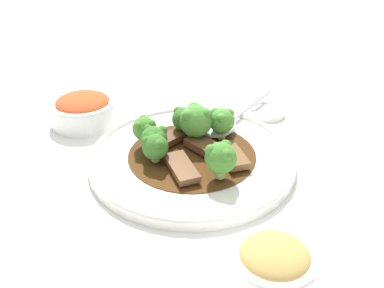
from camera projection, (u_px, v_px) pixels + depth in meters
ground_plane at (192, 163)px, 0.69m from camera, size 4.00×4.00×0.00m
main_plate at (192, 157)px, 0.68m from camera, size 0.31×0.31×0.02m
beef_strip_0 at (182, 168)px, 0.64m from camera, size 0.08×0.06×0.01m
beef_strip_1 at (208, 148)px, 0.68m from camera, size 0.07×0.08×0.01m
beef_strip_2 at (168, 139)px, 0.70m from camera, size 0.07×0.06×0.01m
beef_strip_3 at (232, 155)px, 0.66m from camera, size 0.07×0.06×0.01m
broccoli_floret_0 at (154, 139)px, 0.67m from camera, size 0.04×0.04×0.04m
broccoli_floret_1 at (221, 157)px, 0.61m from camera, size 0.04×0.04×0.05m
broccoli_floret_2 at (196, 120)px, 0.69m from camera, size 0.05×0.05×0.06m
broccoli_floret_3 at (222, 121)px, 0.70m from camera, size 0.04×0.04×0.05m
broccoli_floret_4 at (155, 146)px, 0.65m from camera, size 0.04×0.04×0.04m
broccoli_floret_5 at (145, 128)px, 0.69m from camera, size 0.04×0.04×0.05m
broccoli_floret_6 at (184, 119)px, 0.71m from camera, size 0.04×0.04×0.05m
serving_spoon at (224, 124)px, 0.74m from camera, size 0.21×0.12×0.01m
side_bowl_kimchi at (83, 109)px, 0.79m from camera, size 0.12×0.12×0.05m
side_bowl_appetizer at (274, 265)px, 0.47m from camera, size 0.10×0.10×0.05m
sauce_dish at (267, 111)px, 0.82m from camera, size 0.06×0.06×0.01m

